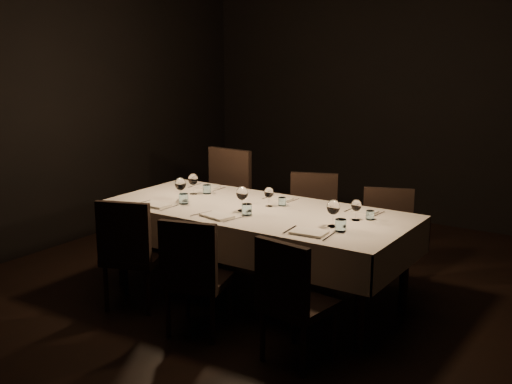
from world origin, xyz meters
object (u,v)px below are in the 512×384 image
Objects in this scene: chair_near_left at (130,249)px; chair_far_right at (387,235)px; dining_table at (256,218)px; chair_near_right at (291,295)px; chair_far_center at (312,218)px; chair_far_left at (222,199)px; chair_near_center at (194,271)px.

chair_near_left is 2.13m from chair_far_right.
chair_near_left is at bearing -156.59° from chair_far_right.
chair_near_right is (0.82, -0.84, -0.20)m from dining_table.
chair_far_center is at bearing 153.65° from chair_far_right.
chair_far_left is (-0.21, 1.49, 0.07)m from chair_near_left.
chair_near_right is 0.99× the size of chair_far_right.
chair_far_left is 1.16× the size of chair_far_center.
chair_far_center is 0.76m from chair_far_right.
chair_far_center is (-0.74, 1.64, 0.02)m from chair_near_right.
dining_table is at bearing -103.09° from chair_near_center.
dining_table is at bearing -152.11° from chair_near_left.
chair_far_center is 1.04× the size of chair_far_right.
dining_table is 1.13m from chair_far_right.
chair_near_center reaches higher than chair_far_right.
chair_near_center is at bearing -87.67° from dining_table.
chair_near_center is at bearing -137.64° from chair_far_right.
chair_far_left is 1.73m from chair_far_right.
chair_near_left is 1.00× the size of chair_far_center.
chair_far_right is at bearing -82.69° from chair_near_right.
dining_table is 1.17m from chair_far_left.
chair_near_center is 1.78m from chair_far_right.
chair_far_right is at bearing 41.25° from dining_table.
chair_far_center reaches higher than chair_near_left.
chair_near_right is at bearing -111.41° from chair_far_right.
chair_near_right is at bearing -87.02° from chair_far_center.
chair_far_right is (0.84, 0.74, -0.20)m from dining_table.
chair_near_right is at bearing -39.74° from chair_far_left.
chair_far_left is (-0.93, 1.59, 0.08)m from chair_near_center.
chair_far_left reaches higher than chair_near_right.
chair_far_right is (0.76, -0.07, -0.02)m from chair_far_center.
chair_far_left is at bearing -101.64° from chair_near_left.
chair_near_left is at bearing -137.51° from chair_far_center.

